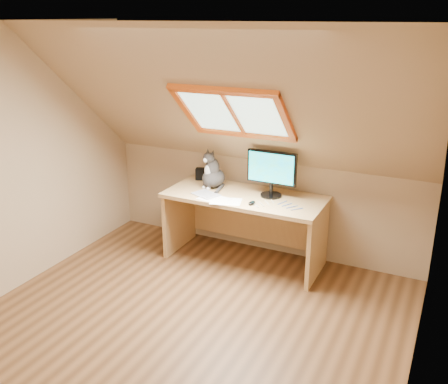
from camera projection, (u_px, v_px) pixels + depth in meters
The scene contains 10 objects.
ground at pixel (179, 332), 4.07m from camera, with size 3.50×3.50×0.00m, color brown.
room_shell at pixel (167, 167), 3.51m from camera, with size 3.52×3.52×2.41m.
desk at pixel (247, 213), 5.14m from camera, with size 1.61×0.70×0.73m.
monitor at pixel (272, 171), 4.88m from camera, with size 0.50×0.21×0.46m.
cat at pixel (213, 173), 5.18m from camera, with size 0.30×0.33×0.42m.
desk_speaker at pixel (200, 174), 5.46m from camera, with size 0.09×0.09×0.13m, color black.
graphics_tablet at pixel (206, 194), 5.00m from camera, with size 0.26×0.19×0.01m, color #B2B2B7.
mouse at pixel (252, 203), 4.75m from camera, with size 0.05×0.10×0.03m, color black.
papers at pixel (221, 201), 4.84m from camera, with size 0.33×0.27×0.00m.
cables at pixel (279, 205), 4.73m from camera, with size 0.51×0.26×0.01m.
Camera 1 is at (1.83, -2.94, 2.44)m, focal length 40.00 mm.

